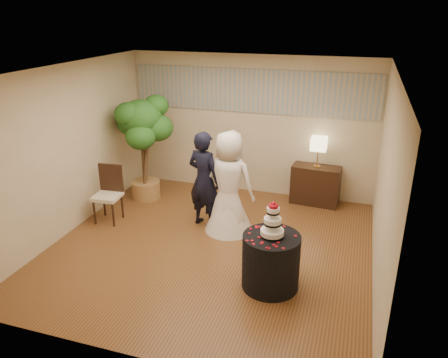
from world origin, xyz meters
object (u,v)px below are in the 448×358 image
(cake_table, at_px, (271,261))
(table_lamp, at_px, (318,152))
(bride, at_px, (229,182))
(wedding_cake, at_px, (273,219))
(groom, at_px, (204,180))
(side_chair, at_px, (107,195))
(console, at_px, (315,185))
(ficus_tree, at_px, (143,148))

(cake_table, xyz_separation_m, table_lamp, (0.26, 2.98, 0.67))
(bride, xyz_separation_m, wedding_cake, (1.03, -1.41, 0.15))
(groom, distance_m, cake_table, 2.14)
(side_chair, bearing_deg, wedding_cake, -22.82)
(table_lamp, bearing_deg, console, 0.00)
(console, bearing_deg, groom, -134.73)
(cake_table, height_order, console, cake_table)
(cake_table, bearing_deg, side_chair, 161.40)
(groom, distance_m, bride, 0.47)
(console, xyz_separation_m, table_lamp, (0.00, 0.00, 0.67))
(wedding_cake, xyz_separation_m, table_lamp, (0.26, 2.98, 0.02))
(wedding_cake, bearing_deg, ficus_tree, 143.90)
(bride, relative_size, wedding_cake, 3.52)
(console, xyz_separation_m, side_chair, (-3.46, -1.91, 0.13))
(side_chair, bearing_deg, bride, 4.64)
(cake_table, xyz_separation_m, side_chair, (-3.20, 1.08, 0.12))
(wedding_cake, height_order, ficus_tree, ficus_tree)
(ficus_tree, bearing_deg, wedding_cake, -36.10)
(wedding_cake, distance_m, console, 3.06)
(cake_table, distance_m, wedding_cake, 0.64)
(groom, bearing_deg, cake_table, 152.41)
(groom, height_order, console, groom)
(groom, bearing_deg, bride, -169.54)
(bride, xyz_separation_m, table_lamp, (1.29, 1.57, 0.17))
(ficus_tree, relative_size, side_chair, 2.08)
(table_lamp, relative_size, side_chair, 0.57)
(table_lamp, bearing_deg, side_chair, -151.12)
(groom, distance_m, ficus_tree, 1.72)
(table_lamp, bearing_deg, bride, -129.42)
(table_lamp, height_order, side_chair, table_lamp)
(groom, xyz_separation_m, bride, (0.46, -0.05, 0.03))
(groom, height_order, side_chair, groom)
(console, height_order, ficus_tree, ficus_tree)
(console, relative_size, ficus_tree, 0.43)
(wedding_cake, bearing_deg, groom, 135.55)
(ficus_tree, bearing_deg, table_lamp, 13.26)
(cake_table, xyz_separation_m, console, (0.26, 2.98, -0.01))
(bride, distance_m, table_lamp, 2.04)
(ficus_tree, height_order, side_chair, ficus_tree)
(bride, height_order, table_lamp, bride)
(wedding_cake, distance_m, table_lamp, 2.99)
(console, bearing_deg, ficus_tree, -162.33)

